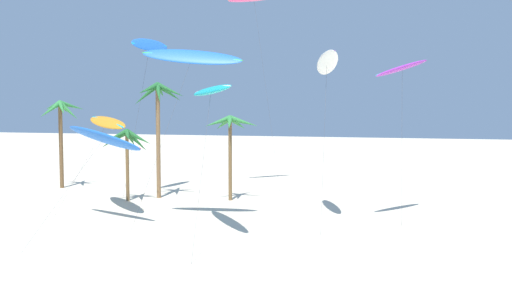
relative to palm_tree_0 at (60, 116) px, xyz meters
name	(u,v)px	position (x,y,z in m)	size (l,w,h in m)	color
palm_tree_0	(60,116)	(0.00, 0.00, 0.00)	(4.67, 4.97, 9.25)	brown
palm_tree_1	(126,141)	(10.50, -5.64, -2.06)	(4.95, 4.90, 6.61)	brown
palm_tree_2	(158,102)	(12.59, -3.34, 1.43)	(5.32, 5.44, 10.89)	olive
palm_tree_3	(230,129)	(19.58, -3.00, -1.02)	(4.72, 5.08, 7.83)	brown
flying_kite_0	(192,57)	(19.75, -13.06, 4.67)	(7.53, 5.21, 13.18)	blue
flying_kite_1	(327,63)	(29.10, -9.14, 4.33)	(3.21, 8.95, 13.01)	white
flying_kite_2	(402,68)	(34.62, -8.14, 3.94)	(4.44, 4.93, 12.53)	purple
flying_kite_3	(211,90)	(22.21, -16.08, 2.14)	(5.81, 10.94, 10.27)	#19B2B7
flying_kite_4	(150,45)	(10.88, -1.20, 6.99)	(2.86, 5.52, 15.42)	blue
flying_kite_6	(107,122)	(11.37, -10.60, -0.23)	(7.40, 7.79, 8.10)	orange
flying_kite_8	(103,138)	(13.21, -14.40, -1.26)	(7.56, 11.03, 7.60)	blue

